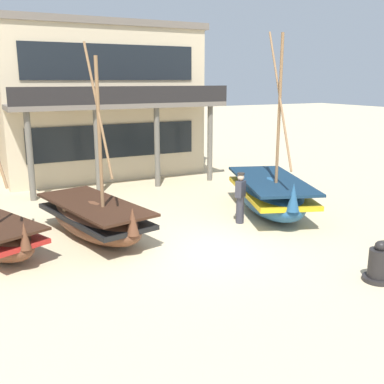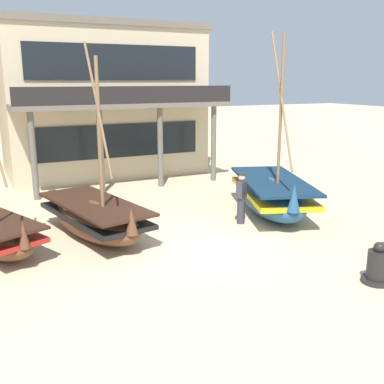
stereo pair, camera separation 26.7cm
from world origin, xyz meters
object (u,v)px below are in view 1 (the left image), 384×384
(fishing_boat_centre_large, at_px, (270,194))
(capstan_winch, at_px, (379,265))
(fishing_boat_near_left, at_px, (95,218))
(harbor_building_main, at_px, (97,100))
(fisherman_by_hull, at_px, (240,198))

(fishing_boat_centre_large, xyz_separation_m, capstan_winch, (-1.17, -5.71, -0.30))
(fishing_boat_near_left, bearing_deg, fishing_boat_centre_large, -3.37)
(capstan_winch, bearing_deg, fishing_boat_centre_large, 78.45)
(harbor_building_main, bearing_deg, fishing_boat_near_left, -107.46)
(fishing_boat_centre_large, height_order, capstan_winch, fishing_boat_centre_large)
(fishing_boat_centre_large, bearing_deg, capstan_winch, -101.55)
(fishing_boat_near_left, xyz_separation_m, fishing_boat_centre_large, (6.18, -0.36, 0.09))
(fisherman_by_hull, relative_size, capstan_winch, 1.70)
(fishing_boat_centre_large, distance_m, capstan_winch, 5.84)
(capstan_winch, height_order, harbor_building_main, harbor_building_main)
(fishing_boat_near_left, xyz_separation_m, harbor_building_main, (3.01, 9.57, 3.00))
(fisherman_by_hull, relative_size, harbor_building_main, 0.18)
(capstan_winch, distance_m, harbor_building_main, 16.10)
(fishing_boat_near_left, relative_size, capstan_winch, 5.65)
(fishing_boat_centre_large, bearing_deg, fisherman_by_hull, -163.42)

